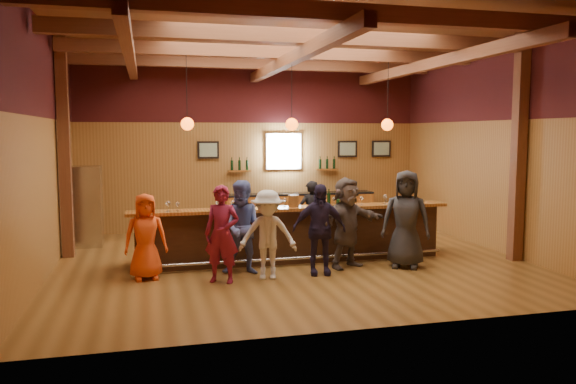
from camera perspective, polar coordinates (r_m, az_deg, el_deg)
The scene contains 27 objects.
room at distance 11.02m, azimuth 0.31°, elevation 9.55°, with size 9.04×9.00×4.52m.
bar_counter at distance 11.27m, azimuth 0.27°, elevation -4.27°, with size 6.30×1.07×1.11m.
back_bar_cabinet at distance 14.99m, azimuth 1.24°, elevation -1.88°, with size 4.00×0.52×0.95m.
window at distance 14.97m, azimuth -0.45°, elevation 4.16°, with size 0.95×0.09×0.95m.
framed_pictures at distance 15.19m, azimuth 2.74°, elevation 4.37°, with size 5.35×0.05×0.45m.
wine_shelves at distance 14.93m, azimuth -0.39°, elevation 2.50°, with size 3.00×0.18×0.30m.
pendant_lights at distance 10.94m, azimuth 0.39°, elevation 6.93°, with size 4.24×0.24×1.37m.
stainless_fridge at distance 13.36m, azimuth -19.87°, elevation -1.37°, with size 0.70×0.70×1.80m, color silver.
customer_orange at distance 10.03m, azimuth -14.27°, elevation -4.41°, with size 0.73×0.48×1.50m, color #EB4A16.
customer_redvest at distance 9.58m, azimuth -6.73°, elevation -4.27°, with size 0.61×0.40×1.66m, color maroon.
customer_denim at distance 10.11m, azimuth -4.44°, elevation -3.61°, with size 0.82×0.64×1.69m, color #5262A5.
customer_white at distance 9.76m, azimuth -2.07°, elevation -4.35°, with size 1.01×0.58×1.56m, color silver.
customer_navy at distance 10.07m, azimuth 3.18°, elevation -3.80°, with size 0.96×0.40×1.64m, color #221A35.
customer_brown at distance 10.62m, azimuth 5.99°, elevation -3.10°, with size 1.59×0.51×1.71m, color #524742.
customer_dark at distance 10.79m, azimuth 11.88°, elevation -2.71°, with size 0.90×0.59×1.84m, color #29292B.
bartender at distance 12.36m, azimuth 2.33°, elevation -2.31°, with size 0.54×0.36×1.49m, color black.
ice_bucket at distance 10.85m, azimuth 0.57°, elevation -0.91°, with size 0.21×0.21×0.23m, color brown.
bottle_a at distance 11.18m, azimuth 4.17°, elevation -0.67°, with size 0.07×0.07×0.32m.
bottle_b at distance 11.28m, azimuth 5.10°, elevation -0.59°, with size 0.07×0.07×0.34m.
glass_a at distance 10.44m, azimuth -12.09°, elevation -1.17°, with size 0.09×0.09×0.20m.
glass_b at distance 10.46m, azimuth -11.14°, elevation -1.26°, with size 0.07×0.07×0.17m.
glass_c at distance 10.53m, azimuth -7.18°, elevation -1.11°, with size 0.08×0.08×0.18m.
glass_d at distance 10.51m, azimuth -5.63°, elevation -1.11°, with size 0.08×0.08×0.17m.
glass_e at distance 10.87m, azimuth -0.32°, elevation -0.87°, with size 0.07×0.07×0.17m.
glass_f at distance 11.03m, azimuth 4.69°, elevation -0.78°, with size 0.08×0.08×0.17m.
glass_g at distance 11.25m, azimuth 7.47°, elevation -0.69°, with size 0.07×0.07×0.17m.
glass_h at distance 11.48m, azimuth 9.82°, elevation -0.51°, with size 0.08×0.08×0.19m.
Camera 1 is at (-2.75, -10.59, 2.53)m, focal length 35.00 mm.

